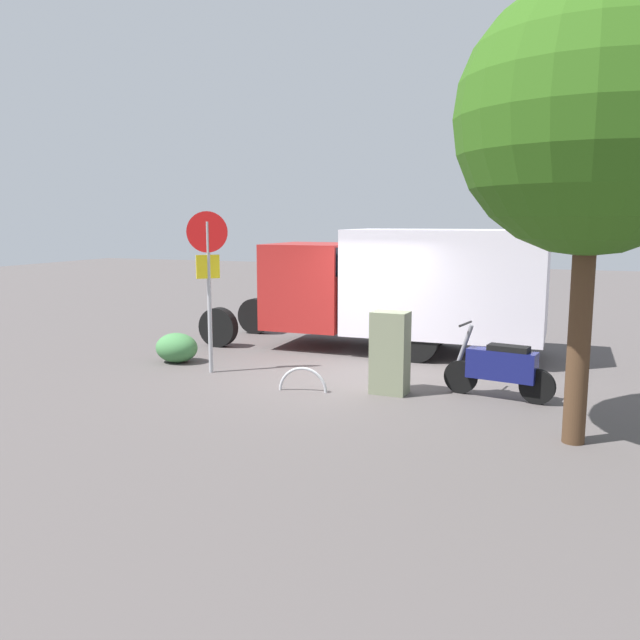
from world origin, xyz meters
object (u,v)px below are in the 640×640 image
(box_truck_near, at_px, (400,283))
(utility_cabinet, at_px, (390,353))
(motorcycle, at_px, (501,367))
(stop_sign, at_px, (208,266))
(street_tree, at_px, (593,119))
(bike_rack_hoop, at_px, (303,391))

(box_truck_near, distance_m, utility_cabinet, 3.68)
(box_truck_near, height_order, motorcycle, box_truck_near)
(motorcycle, bearing_deg, utility_cabinet, 21.00)
(motorcycle, relative_size, utility_cabinet, 1.30)
(stop_sign, height_order, street_tree, street_tree)
(box_truck_near, height_order, bike_rack_hoop, box_truck_near)
(street_tree, height_order, bike_rack_hoop, street_tree)
(box_truck_near, relative_size, motorcycle, 4.18)
(box_truck_near, distance_m, street_tree, 6.68)
(box_truck_near, bearing_deg, motorcycle, 127.85)
(motorcycle, height_order, utility_cabinet, utility_cabinet)
(utility_cabinet, relative_size, bike_rack_hoop, 1.62)
(motorcycle, distance_m, stop_sign, 5.53)
(street_tree, xyz_separation_m, utility_cabinet, (2.88, -1.49, -3.39))
(bike_rack_hoop, bearing_deg, motorcycle, -166.56)
(box_truck_near, xyz_separation_m, stop_sign, (2.82, 3.29, 0.50))
(utility_cabinet, height_order, bike_rack_hoop, utility_cabinet)
(motorcycle, xyz_separation_m, stop_sign, (5.33, 0.11, 1.50))
(bike_rack_hoop, bearing_deg, box_truck_near, -99.31)
(street_tree, distance_m, bike_rack_hoop, 6.00)
(street_tree, xyz_separation_m, bike_rack_hoop, (4.27, -1.07, -4.08))
(box_truck_near, bearing_deg, utility_cabinet, 101.66)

